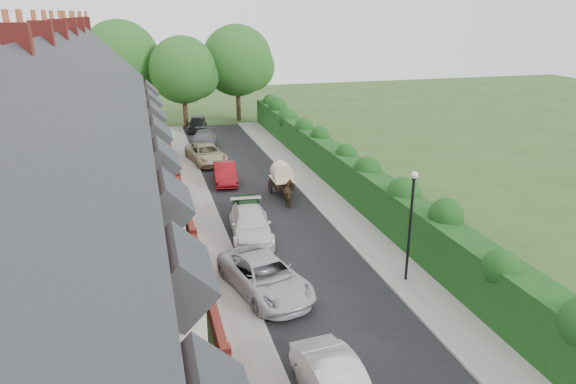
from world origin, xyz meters
name	(u,v)px	position (x,y,z in m)	size (l,w,h in m)	color
ground	(374,347)	(0.00, 0.00, 0.00)	(140.00, 140.00, 0.00)	#2D4C1E
road	(281,230)	(-0.50, 11.00, 0.01)	(6.00, 58.00, 0.02)	black
pavement_hedge_side	(350,222)	(3.60, 11.00, 0.06)	(2.20, 58.00, 0.12)	gray
pavement_house_side	(211,238)	(-4.35, 11.00, 0.06)	(1.70, 58.00, 0.12)	gray
kerb_hedge_side	(333,224)	(2.55, 11.00, 0.07)	(0.18, 58.00, 0.13)	#9A9B95
kerb_house_side	(226,236)	(-3.55, 11.00, 0.07)	(0.18, 58.00, 0.13)	#9A9B95
hedge	(380,194)	(5.40, 11.00, 1.60)	(2.10, 58.00, 2.85)	#133B12
terrace_row	(66,174)	(-10.87, 9.98, 4.47)	(9.05, 40.50, 11.50)	brown
garden_wall_row	(194,240)	(-5.35, 10.00, 0.46)	(0.35, 40.35, 1.10)	maroon
lamppost	(411,213)	(3.40, 4.00, 3.30)	(0.32, 0.32, 5.16)	black
tree_far_left	(186,71)	(-2.65, 40.08, 5.71)	(7.14, 6.80, 9.29)	#332316
tree_far_right	(241,62)	(3.39, 42.08, 6.31)	(7.98, 7.60, 10.31)	#332316
tree_far_back	(125,61)	(-8.59, 43.08, 6.62)	(8.40, 8.00, 10.82)	#332316
car_silver_b	(265,276)	(-2.86, 4.82, 0.76)	(2.52, 5.48, 1.52)	silver
car_white	(251,224)	(-2.28, 10.60, 0.74)	(2.09, 5.13, 1.49)	silver
car_green	(248,211)	(-1.99, 12.60, 0.72)	(1.70, 4.22, 1.44)	#113A16
car_red	(225,173)	(-2.08, 20.29, 0.71)	(1.49, 4.29, 1.41)	maroon
car_beige	(206,154)	(-2.69, 25.76, 0.73)	(2.43, 5.26, 1.46)	tan
car_grey	(204,141)	(-2.32, 30.16, 0.77)	(2.15, 5.29, 1.54)	#575A5F
car_black	(197,124)	(-2.09, 37.71, 0.74)	(1.76, 4.37, 1.49)	black
horse	(290,194)	(1.11, 14.84, 0.72)	(0.77, 1.69, 1.43)	#443119
horse_cart	(282,177)	(1.11, 16.67, 1.26)	(1.39, 3.06, 2.21)	black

